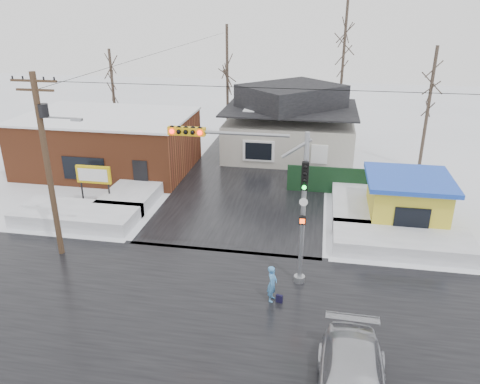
% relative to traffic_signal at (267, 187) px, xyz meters
% --- Properties ---
extents(ground, '(120.00, 120.00, 0.00)m').
position_rel_traffic_signal_xyz_m(ground, '(-2.43, -2.97, -4.54)').
color(ground, white).
rests_on(ground, ground).
extents(road_ns, '(10.00, 120.00, 0.02)m').
position_rel_traffic_signal_xyz_m(road_ns, '(-2.43, -2.97, -4.53)').
color(road_ns, black).
rests_on(road_ns, ground).
extents(road_ew, '(120.00, 10.00, 0.02)m').
position_rel_traffic_signal_xyz_m(road_ew, '(-2.43, -2.97, -4.53)').
color(road_ew, black).
rests_on(road_ew, ground).
extents(snowbank_nw, '(7.00, 3.00, 0.80)m').
position_rel_traffic_signal_xyz_m(snowbank_nw, '(-11.43, 4.03, -4.14)').
color(snowbank_nw, white).
rests_on(snowbank_nw, ground).
extents(snowbank_ne, '(7.00, 3.00, 0.80)m').
position_rel_traffic_signal_xyz_m(snowbank_ne, '(6.57, 4.03, -4.14)').
color(snowbank_ne, white).
rests_on(snowbank_ne, ground).
extents(snowbank_nside_w, '(3.00, 8.00, 0.80)m').
position_rel_traffic_signal_xyz_m(snowbank_nside_w, '(-9.43, 9.03, -4.14)').
color(snowbank_nside_w, white).
rests_on(snowbank_nside_w, ground).
extents(snowbank_nside_e, '(3.00, 8.00, 0.80)m').
position_rel_traffic_signal_xyz_m(snowbank_nside_e, '(4.57, 9.03, -4.14)').
color(snowbank_nside_e, white).
rests_on(snowbank_nside_e, ground).
extents(traffic_signal, '(6.05, 0.68, 7.00)m').
position_rel_traffic_signal_xyz_m(traffic_signal, '(0.00, 0.00, 0.00)').
color(traffic_signal, gray).
rests_on(traffic_signal, ground).
extents(utility_pole, '(3.15, 0.44, 9.00)m').
position_rel_traffic_signal_xyz_m(utility_pole, '(-10.36, 0.53, 0.57)').
color(utility_pole, '#382619').
rests_on(utility_pole, ground).
extents(brick_building, '(12.20, 8.20, 4.12)m').
position_rel_traffic_signal_xyz_m(brick_building, '(-13.43, 13.03, -2.46)').
color(brick_building, brown).
rests_on(brick_building, ground).
extents(marquee_sign, '(2.20, 0.21, 2.55)m').
position_rel_traffic_signal_xyz_m(marquee_sign, '(-11.43, 6.53, -2.62)').
color(marquee_sign, black).
rests_on(marquee_sign, ground).
extents(house, '(10.40, 8.40, 5.76)m').
position_rel_traffic_signal_xyz_m(house, '(-0.43, 19.03, -1.92)').
color(house, '#B5AFA3').
rests_on(house, ground).
extents(kiosk, '(4.60, 4.60, 2.88)m').
position_rel_traffic_signal_xyz_m(kiosk, '(7.07, 7.03, -3.08)').
color(kiosk, gold).
rests_on(kiosk, ground).
extents(fence, '(8.00, 0.12, 1.80)m').
position_rel_traffic_signal_xyz_m(fence, '(4.07, 11.03, -3.64)').
color(fence, black).
rests_on(fence, ground).
extents(tree_far_left, '(3.00, 3.00, 10.00)m').
position_rel_traffic_signal_xyz_m(tree_far_left, '(-6.43, 23.03, 3.41)').
color(tree_far_left, '#332821').
rests_on(tree_far_left, ground).
extents(tree_far_mid, '(3.00, 3.00, 12.00)m').
position_rel_traffic_signal_xyz_m(tree_far_mid, '(3.57, 25.03, 5.00)').
color(tree_far_mid, '#332821').
rests_on(tree_far_mid, ground).
extents(tree_far_right, '(3.00, 3.00, 9.00)m').
position_rel_traffic_signal_xyz_m(tree_far_right, '(9.57, 17.03, 2.62)').
color(tree_far_right, '#332821').
rests_on(tree_far_right, ground).
extents(tree_far_west, '(3.00, 3.00, 8.00)m').
position_rel_traffic_signal_xyz_m(tree_far_west, '(-16.43, 21.03, 1.82)').
color(tree_far_west, '#332821').
rests_on(tree_far_west, ground).
extents(pedestrian, '(0.48, 0.65, 1.64)m').
position_rel_traffic_signal_xyz_m(pedestrian, '(0.50, -1.61, -3.72)').
color(pedestrian, '#4686C5').
rests_on(pedestrian, ground).
extents(shopping_bag, '(0.30, 0.18, 0.35)m').
position_rel_traffic_signal_xyz_m(shopping_bag, '(0.83, -1.71, -4.36)').
color(shopping_bag, black).
rests_on(shopping_bag, ground).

